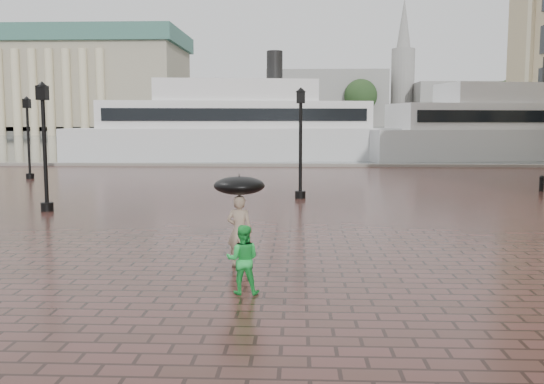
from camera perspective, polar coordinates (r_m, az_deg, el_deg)
The scene contains 13 objects.
ground at distance 11.73m, azimuth -12.11°, elevation -9.07°, with size 300.00×300.00×0.00m, color #3A201A.
harbour_water at distance 103.01m, azimuth 0.86°, elevation 4.86°, with size 240.00×240.00×0.00m, color #424950.
quay_edge at distance 43.14m, azimuth -1.40°, elevation 2.43°, with size 80.00×0.60×0.30m, color slate.
far_shore at distance 170.96m, azimuth 1.50°, elevation 5.88°, with size 300.00×60.00×2.00m, color #4C4C47.
museum at distance 166.31m, azimuth -18.20°, elevation 9.99°, with size 57.00×32.50×26.00m.
distant_skyline at distance 167.28m, azimuth 18.36°, elevation 8.43°, with size 102.50×22.00×33.00m.
far_trees at distance 149.08m, azimuth 1.37°, elevation 9.01°, with size 188.00×8.00×13.50m.
street_lamps at distance 27.43m, azimuth -14.32°, elevation 4.70°, with size 15.44×12.44×4.40m.
adult_pedestrian at distance 13.15m, azimuth -3.07°, elevation -3.70°, with size 0.58×0.38×1.58m, color gray.
child_pedestrian at distance 11.17m, azimuth -2.77°, elevation -6.35°, with size 0.62×0.48×1.28m, color green.
ferry_near at distance 50.70m, azimuth -3.45°, elevation 6.09°, with size 28.02×10.44×8.97m.
ferry_far at distance 55.71m, azimuth 21.84°, elevation 5.58°, with size 27.17×12.17×8.67m.
umbrella at distance 13.01m, azimuth -3.10°, elevation 0.61°, with size 1.10×1.10×1.11m.
Camera 1 is at (2.90, -10.92, 3.14)m, focal length 40.00 mm.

